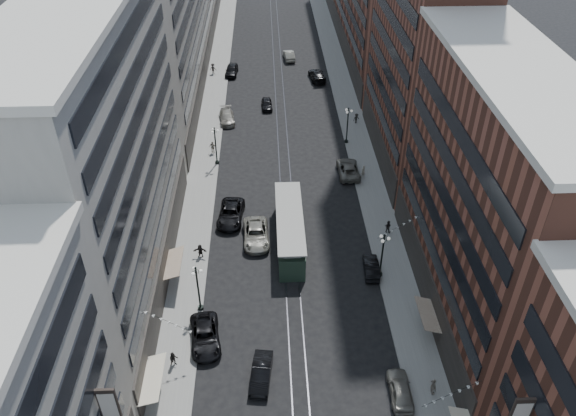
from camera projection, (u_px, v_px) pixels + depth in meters
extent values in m
plane|color=black|center=(283.00, 144.00, 81.26)|extent=(220.00, 220.00, 0.00)
cube|color=gray|center=(212.00, 114.00, 88.87)|extent=(4.00, 180.00, 0.15)
cube|color=gray|center=(350.00, 111.00, 89.61)|extent=(4.00, 180.00, 0.15)
cube|color=#2D2D33|center=(276.00, 113.00, 89.26)|extent=(0.12, 180.00, 0.02)
cube|color=#2D2D33|center=(285.00, 113.00, 89.30)|extent=(0.12, 180.00, 0.02)
cube|color=gray|center=(105.00, 164.00, 50.69)|extent=(8.00, 36.00, 28.00)
cube|color=brown|center=(489.00, 205.00, 48.99)|extent=(8.00, 30.00, 24.00)
cube|color=brown|center=(427.00, 3.00, 66.11)|extent=(8.00, 26.00, 42.00)
cylinder|color=black|center=(201.00, 308.00, 55.09)|extent=(0.56, 0.56, 0.30)
cylinder|color=black|center=(198.00, 290.00, 53.63)|extent=(0.18, 0.18, 5.20)
sphere|color=black|center=(195.00, 268.00, 51.97)|extent=(0.24, 0.24, 0.24)
sphere|color=white|center=(201.00, 271.00, 52.22)|extent=(0.36, 0.36, 0.36)
sphere|color=white|center=(194.00, 268.00, 52.51)|extent=(0.36, 0.36, 0.36)
sphere|color=white|center=(193.00, 274.00, 51.88)|extent=(0.36, 0.36, 0.36)
cylinder|color=black|center=(217.00, 162.00, 76.76)|extent=(0.56, 0.56, 0.30)
cylinder|color=black|center=(216.00, 147.00, 75.30)|extent=(0.18, 0.18, 5.20)
sphere|color=black|center=(214.00, 128.00, 73.64)|extent=(0.24, 0.24, 0.24)
sphere|color=white|center=(218.00, 131.00, 73.89)|extent=(0.36, 0.36, 0.36)
sphere|color=white|center=(213.00, 130.00, 74.18)|extent=(0.36, 0.36, 0.36)
sphere|color=white|center=(212.00, 132.00, 73.55)|extent=(0.36, 0.36, 0.36)
cylinder|color=black|center=(380.00, 274.00, 58.91)|extent=(0.56, 0.56, 0.30)
cylinder|color=black|center=(382.00, 257.00, 57.45)|extent=(0.18, 0.18, 5.20)
sphere|color=black|center=(385.00, 236.00, 55.79)|extent=(0.24, 0.24, 0.24)
sphere|color=white|center=(389.00, 238.00, 56.04)|extent=(0.36, 0.36, 0.36)
sphere|color=white|center=(381.00, 236.00, 56.33)|extent=(0.36, 0.36, 0.36)
sphere|color=white|center=(383.00, 241.00, 55.70)|extent=(0.36, 0.36, 0.36)
cylinder|color=black|center=(346.00, 141.00, 81.39)|extent=(0.56, 0.56, 0.30)
cylinder|color=black|center=(347.00, 126.00, 79.93)|extent=(0.18, 0.18, 5.20)
sphere|color=black|center=(349.00, 108.00, 78.26)|extent=(0.24, 0.24, 0.24)
sphere|color=white|center=(352.00, 111.00, 78.51)|extent=(0.36, 0.36, 0.36)
sphere|color=white|center=(346.00, 110.00, 78.80)|extent=(0.36, 0.36, 0.36)
sphere|color=white|center=(347.00, 112.00, 78.18)|extent=(0.36, 0.36, 0.36)
cube|color=#253B2C|center=(290.00, 232.00, 62.77)|extent=(2.73, 13.10, 2.84)
cube|color=gray|center=(290.00, 220.00, 61.73)|extent=(1.75, 12.01, 0.66)
cube|color=gray|center=(290.00, 217.00, 61.47)|extent=(2.95, 13.32, 0.16)
cylinder|color=black|center=(292.00, 269.00, 59.45)|extent=(2.51, 0.76, 0.76)
cylinder|color=black|center=(288.00, 213.00, 67.34)|extent=(2.51, 0.76, 0.76)
imported|color=black|center=(205.00, 336.00, 51.55)|extent=(3.40, 6.02, 1.59)
imported|color=gray|center=(400.00, 390.00, 46.97)|extent=(1.92, 4.56, 1.54)
imported|color=black|center=(261.00, 373.00, 48.30)|extent=(2.17, 4.81, 1.53)
imported|color=black|center=(174.00, 359.00, 49.30)|extent=(0.85, 0.62, 1.57)
imported|color=gray|center=(433.00, 387.00, 46.91)|extent=(0.57, 1.07, 1.76)
imported|color=black|center=(231.00, 214.00, 66.45)|extent=(3.38, 6.38, 1.71)
imported|color=gray|center=(227.00, 117.00, 86.46)|extent=(2.81, 5.56, 1.55)
imported|color=black|center=(232.00, 70.00, 100.83)|extent=(2.45, 5.27, 1.75)
imported|color=black|center=(371.00, 267.00, 59.21)|extent=(1.74, 4.31, 1.39)
imported|color=slate|center=(348.00, 169.00, 74.48)|extent=(2.75, 5.85, 1.62)
imported|color=black|center=(317.00, 75.00, 99.06)|extent=(3.06, 6.16, 1.72)
imported|color=black|center=(267.00, 104.00, 90.17)|extent=(1.83, 4.20, 1.41)
imported|color=gray|center=(289.00, 55.00, 106.63)|extent=(2.27, 5.17, 1.65)
imported|color=black|center=(200.00, 251.00, 60.94)|extent=(1.52, 0.59, 1.60)
imported|color=#9E9483|center=(213.00, 147.00, 78.53)|extent=(1.16, 0.81, 1.81)
imported|color=black|center=(388.00, 226.00, 64.34)|extent=(0.89, 0.74, 1.60)
imported|color=gray|center=(363.00, 171.00, 73.66)|extent=(0.74, 0.65, 1.70)
imported|color=black|center=(356.00, 118.00, 85.71)|extent=(1.11, 0.80, 1.59)
imported|color=gray|center=(256.00, 234.00, 63.36)|extent=(3.12, 6.27, 1.71)
imported|color=black|center=(213.00, 69.00, 100.83)|extent=(1.28, 0.74, 1.86)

